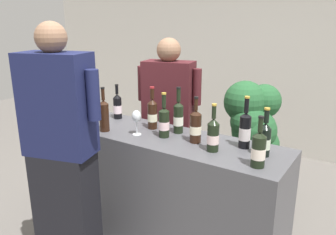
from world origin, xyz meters
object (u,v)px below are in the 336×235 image
object	(u,v)px
wine_bottle_6	(164,122)
wine_bottle_7	(259,149)
wine_glass	(136,117)
person_server	(169,128)
wine_bottle_8	(265,139)
potted_shrub	(253,129)
wine_bottle_1	(178,117)
wine_bottle_5	(245,130)
wine_bottle_9	(213,135)
person_guest	(63,164)
wine_bottle_0	(152,113)
wine_bottle_4	(118,106)
wine_bottle_2	(196,126)
wine_bottle_3	(104,115)

from	to	relation	value
wine_bottle_6	wine_bottle_7	bearing A→B (deg)	-9.49
wine_glass	person_server	size ratio (longest dim) A/B	0.12
wine_bottle_8	potted_shrub	world-z (taller)	wine_bottle_8
wine_bottle_1	wine_bottle_5	xyz separation A→B (m)	(0.54, -0.02, -0.00)
wine_bottle_9	person_guest	size ratio (longest dim) A/B	0.18
wine_bottle_7	wine_bottle_9	size ratio (longest dim) A/B	0.97
wine_bottle_0	wine_bottle_5	bearing A→B (deg)	0.59
wine_bottle_0	wine_bottle_4	world-z (taller)	wine_bottle_0
person_server	potted_shrub	xyz separation A→B (m)	(0.68, 0.43, -0.01)
wine_bottle_4	wine_bottle_2	bearing A→B (deg)	-9.59
wine_glass	person_guest	world-z (taller)	person_guest
wine_bottle_1	wine_bottle_2	bearing A→B (deg)	-27.32
wine_bottle_8	person_guest	xyz separation A→B (m)	(-1.11, -0.69, -0.19)
person_server	wine_glass	bearing A→B (deg)	-77.30
wine_bottle_0	wine_bottle_5	world-z (taller)	wine_bottle_5
wine_bottle_8	person_server	distance (m)	1.23
person_guest	wine_bottle_9	bearing A→B (deg)	35.80
wine_bottle_0	wine_bottle_2	world-z (taller)	wine_bottle_0
wine_bottle_4	wine_bottle_9	xyz separation A→B (m)	(1.04, -0.23, 0.00)
wine_bottle_7	wine_bottle_8	world-z (taller)	wine_bottle_8
wine_bottle_4	person_guest	xyz separation A→B (m)	(0.24, -0.81, -0.19)
wine_bottle_1	wine_glass	xyz separation A→B (m)	(-0.24, -0.21, 0.01)
wine_glass	potted_shrub	bearing A→B (deg)	64.16
wine_bottle_3	person_guest	xyz separation A→B (m)	(0.09, -0.49, -0.21)
potted_shrub	wine_glass	bearing A→B (deg)	-115.84
wine_bottle_3	wine_bottle_8	world-z (taller)	wine_bottle_3
wine_bottle_3	wine_bottle_4	distance (m)	0.36
wine_bottle_3	person_guest	size ratio (longest dim) A/B	0.20
wine_bottle_9	wine_bottle_5	bearing A→B (deg)	49.14
wine_bottle_3	wine_bottle_4	xyz separation A→B (m)	(-0.15, 0.32, -0.02)
wine_bottle_7	wine_glass	world-z (taller)	wine_bottle_7
wine_bottle_6	wine_bottle_9	distance (m)	0.43
wine_bottle_2	potted_shrub	distance (m)	1.03
wine_glass	person_server	distance (m)	0.74
wine_bottle_4	wine_bottle_7	world-z (taller)	wine_bottle_7
wine_bottle_7	potted_shrub	world-z (taller)	wine_bottle_7
wine_bottle_9	person_guest	world-z (taller)	person_guest
wine_bottle_8	wine_bottle_1	bearing A→B (deg)	173.07
wine_bottle_1	wine_bottle_9	bearing A→B (deg)	-26.24
wine_bottle_9	potted_shrub	bearing A→B (deg)	95.23
wine_bottle_3	wine_bottle_0	bearing A→B (deg)	43.35
wine_bottle_5	wine_bottle_8	distance (m)	0.17
wine_bottle_0	wine_bottle_6	bearing A→B (deg)	-31.23
wine_bottle_3	person_server	distance (m)	0.79
wine_bottle_3	person_guest	bearing A→B (deg)	-79.96
wine_bottle_1	wine_bottle_6	xyz separation A→B (m)	(-0.04, -0.14, -0.01)
wine_bottle_8	person_server	bearing A→B (deg)	153.81
wine_bottle_3	wine_bottle_6	bearing A→B (deg)	17.12
wine_bottle_6	wine_glass	distance (m)	0.21
wine_bottle_1	wine_bottle_5	bearing A→B (deg)	-1.84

